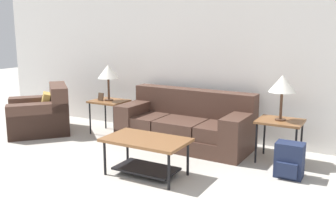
{
  "coord_description": "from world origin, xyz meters",
  "views": [
    {
      "loc": [
        2.32,
        -1.04,
        1.74
      ],
      "look_at": [
        -0.04,
        3.2,
        0.8
      ],
      "focal_mm": 40.0,
      "sensor_mm": 36.0,
      "label": 1
    }
  ],
  "objects_px": {
    "table_lamp_right": "(282,84)",
    "backpack": "(289,160)",
    "side_table_right": "(280,124)",
    "table_lamp_left": "(108,72)",
    "coffee_table": "(146,148)",
    "side_table_left": "(109,104)",
    "armchair": "(41,115)",
    "couch": "(186,126)"
  },
  "relations": [
    {
      "from": "side_table_left",
      "to": "side_table_right",
      "type": "xyz_separation_m",
      "value": [
        2.81,
        0.0,
        0.0
      ]
    },
    {
      "from": "side_table_left",
      "to": "backpack",
      "type": "height_order",
      "value": "side_table_left"
    },
    {
      "from": "side_table_right",
      "to": "coffee_table",
      "type": "bearing_deg",
      "value": -135.38
    },
    {
      "from": "couch",
      "to": "table_lamp_right",
      "type": "distance_m",
      "value": 1.59
    },
    {
      "from": "coffee_table",
      "to": "armchair",
      "type": "bearing_deg",
      "value": 163.69
    },
    {
      "from": "armchair",
      "to": "backpack",
      "type": "relative_size",
      "value": 3.18
    },
    {
      "from": "couch",
      "to": "armchair",
      "type": "height_order",
      "value": "couch"
    },
    {
      "from": "coffee_table",
      "to": "couch",
      "type": "bearing_deg",
      "value": 95.5
    },
    {
      "from": "table_lamp_left",
      "to": "side_table_left",
      "type": "bearing_deg",
      "value": -80.54
    },
    {
      "from": "couch",
      "to": "coffee_table",
      "type": "relative_size",
      "value": 2.01
    },
    {
      "from": "side_table_left",
      "to": "side_table_right",
      "type": "distance_m",
      "value": 2.81
    },
    {
      "from": "table_lamp_right",
      "to": "backpack",
      "type": "bearing_deg",
      "value": -64.15
    },
    {
      "from": "side_table_right",
      "to": "table_lamp_left",
      "type": "relative_size",
      "value": 0.97
    },
    {
      "from": "table_lamp_left",
      "to": "couch",
      "type": "bearing_deg",
      "value": 1.95
    },
    {
      "from": "coffee_table",
      "to": "side_table_right",
      "type": "distance_m",
      "value": 1.8
    },
    {
      "from": "couch",
      "to": "side_table_right",
      "type": "bearing_deg",
      "value": -1.95
    },
    {
      "from": "side_table_left",
      "to": "table_lamp_left",
      "type": "bearing_deg",
      "value": 99.46
    },
    {
      "from": "side_table_left",
      "to": "backpack",
      "type": "xyz_separation_m",
      "value": [
        3.05,
        -0.49,
        -0.3
      ]
    },
    {
      "from": "backpack",
      "to": "side_table_right",
      "type": "bearing_deg",
      "value": 115.85
    },
    {
      "from": "side_table_right",
      "to": "table_lamp_left",
      "type": "height_order",
      "value": "table_lamp_left"
    },
    {
      "from": "side_table_right",
      "to": "backpack",
      "type": "bearing_deg",
      "value": -64.15
    },
    {
      "from": "armchair",
      "to": "coffee_table",
      "type": "distance_m",
      "value": 2.71
    },
    {
      "from": "table_lamp_left",
      "to": "side_table_right",
      "type": "bearing_deg",
      "value": -0.0
    },
    {
      "from": "couch",
      "to": "table_lamp_right",
      "type": "height_order",
      "value": "table_lamp_right"
    },
    {
      "from": "couch",
      "to": "table_lamp_left",
      "type": "relative_size",
      "value": 3.39
    },
    {
      "from": "coffee_table",
      "to": "side_table_right",
      "type": "bearing_deg",
      "value": 44.62
    },
    {
      "from": "couch",
      "to": "table_lamp_left",
      "type": "bearing_deg",
      "value": -178.05
    },
    {
      "from": "table_lamp_right",
      "to": "coffee_table",
      "type": "bearing_deg",
      "value": -135.38
    },
    {
      "from": "armchair",
      "to": "side_table_right",
      "type": "relative_size",
      "value": 2.32
    },
    {
      "from": "backpack",
      "to": "table_lamp_right",
      "type": "bearing_deg",
      "value": 115.85
    },
    {
      "from": "armchair",
      "to": "coffee_table",
      "type": "relative_size",
      "value": 1.34
    },
    {
      "from": "side_table_left",
      "to": "couch",
      "type": "bearing_deg",
      "value": 1.95
    },
    {
      "from": "side_table_left",
      "to": "table_lamp_right",
      "type": "distance_m",
      "value": 2.86
    },
    {
      "from": "couch",
      "to": "table_lamp_left",
      "type": "distance_m",
      "value": 1.59
    },
    {
      "from": "backpack",
      "to": "side_table_left",
      "type": "bearing_deg",
      "value": 170.91
    },
    {
      "from": "coffee_table",
      "to": "backpack",
      "type": "distance_m",
      "value": 1.71
    },
    {
      "from": "coffee_table",
      "to": "backpack",
      "type": "bearing_deg",
      "value": 27.08
    },
    {
      "from": "coffee_table",
      "to": "table_lamp_right",
      "type": "height_order",
      "value": "table_lamp_right"
    },
    {
      "from": "coffee_table",
      "to": "table_lamp_right",
      "type": "distance_m",
      "value": 1.93
    },
    {
      "from": "couch",
      "to": "backpack",
      "type": "height_order",
      "value": "couch"
    },
    {
      "from": "armchair",
      "to": "side_table_left",
      "type": "bearing_deg",
      "value": 25.22
    },
    {
      "from": "armchair",
      "to": "couch",
      "type": "bearing_deg",
      "value": 12.53
    }
  ]
}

